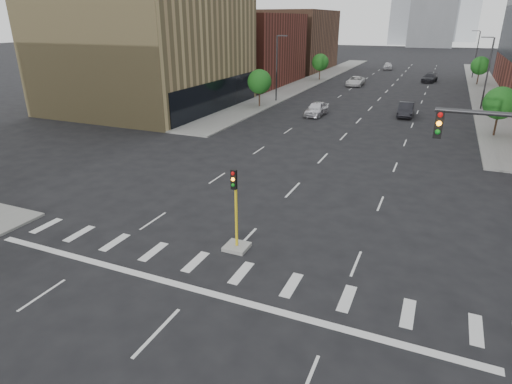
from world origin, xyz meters
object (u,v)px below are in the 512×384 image
Objects in this scene: car_distant at (388,66)px; car_near_left at (316,109)px; median_traffic_signal at (236,232)px; car_far_left at (355,81)px; car_mid_right at (406,110)px; car_deep_right at (430,78)px.

car_near_left is at bearing -97.70° from car_distant.
median_traffic_signal is 0.76× the size of car_far_left.
car_mid_right is (4.76, 37.74, -0.15)m from median_traffic_signal.
median_traffic_signal reaches higher than car_far_left.
median_traffic_signal is at bearing -84.93° from car_far_left.
car_distant is (-4.33, 91.16, -0.14)m from median_traffic_signal.
car_mid_right reaches higher than car_far_left.
median_traffic_signal is at bearing -99.21° from car_mid_right.
car_mid_right is at bearing 82.81° from median_traffic_signal.
car_distant is (1.09, 57.31, -0.01)m from car_near_left.
car_mid_right is 0.87× the size of car_far_left.
car_mid_right is (10.18, 3.90, -0.02)m from car_near_left.
car_distant reaches higher than car_mid_right.
car_near_left is at bearing -161.07° from car_mid_right.
median_traffic_signal is 91.26m from car_distant.
car_near_left is 27.66m from car_far_left.
car_near_left reaches higher than car_mid_right.
car_deep_right is (5.86, 71.72, -0.18)m from median_traffic_signal.
car_near_left is 0.98× the size of car_mid_right.
median_traffic_signal reaches higher than car_mid_right.
car_far_left is at bearing -130.47° from car_deep_right.
car_mid_right is at bearing -66.02° from car_far_left.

